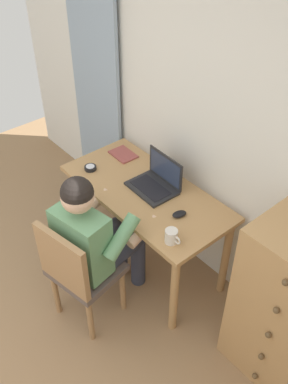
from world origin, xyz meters
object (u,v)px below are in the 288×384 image
(chair, at_px, (78,270))
(notebook_pad, at_px, (123,154))
(laptop, at_px, (156,181))
(desk, at_px, (146,202))
(coffee_mug, at_px, (172,236))
(person_seated, at_px, (96,235))
(computer_mouse, at_px, (179,214))
(desk_clock, at_px, (90,168))

(chair, bearing_deg, notebook_pad, 124.34)
(laptop, bearing_deg, desk, -103.66)
(notebook_pad, distance_m, coffee_mug, 1.00)
(coffee_mug, bearing_deg, notebook_pad, 159.12)
(person_seated, distance_m, computer_mouse, 0.56)
(person_seated, relative_size, desk_clock, 13.34)
(desk_clock, height_order, coffee_mug, coffee_mug)
(laptop, bearing_deg, desk_clock, -153.51)
(chair, bearing_deg, desk_clock, 137.81)
(desk, xyz_separation_m, laptop, (0.02, 0.08, 0.16))
(computer_mouse, bearing_deg, person_seated, -104.44)
(desk_clock, xyz_separation_m, coffee_mug, (0.94, -0.05, 0.03))
(person_seated, xyz_separation_m, notebook_pad, (-0.53, 0.64, 0.07))
(person_seated, bearing_deg, desk_clock, 148.18)
(desk, distance_m, person_seated, 0.50)
(coffee_mug, bearing_deg, computer_mouse, 124.72)
(desk, xyz_separation_m, desk_clock, (-0.46, -0.16, 0.12))
(desk, xyz_separation_m, notebook_pad, (-0.45, 0.15, 0.11))
(laptop, relative_size, notebook_pad, 1.66)
(computer_mouse, bearing_deg, laptop, 179.14)
(desk, bearing_deg, desk_clock, -161.20)
(desk, bearing_deg, chair, -80.55)
(desk, bearing_deg, coffee_mug, -23.00)
(chair, distance_m, notebook_pad, 1.03)
(notebook_pad, bearing_deg, laptop, -6.26)
(person_seated, distance_m, laptop, 0.59)
(chair, height_order, computer_mouse, chair)
(computer_mouse, relative_size, notebook_pad, 0.48)
(chair, xyz_separation_m, notebook_pad, (-0.56, 0.82, 0.25))
(desk_clock, relative_size, notebook_pad, 0.43)
(chair, bearing_deg, computer_mouse, 70.63)
(desk_clock, bearing_deg, notebook_pad, 88.62)
(chair, relative_size, notebook_pad, 4.20)
(computer_mouse, bearing_deg, notebook_pad, -177.02)
(coffee_mug, bearing_deg, person_seated, -144.83)
(laptop, bearing_deg, person_seated, -83.75)
(desk, distance_m, laptop, 0.18)
(desk, bearing_deg, laptop, 76.34)
(computer_mouse, xyz_separation_m, notebook_pad, (-0.80, 0.16, -0.01))
(laptop, height_order, coffee_mug, laptop)
(laptop, xyz_separation_m, notebook_pad, (-0.47, 0.07, -0.05))
(notebook_pad, xyz_separation_m, coffee_mug, (0.94, -0.36, 0.04))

